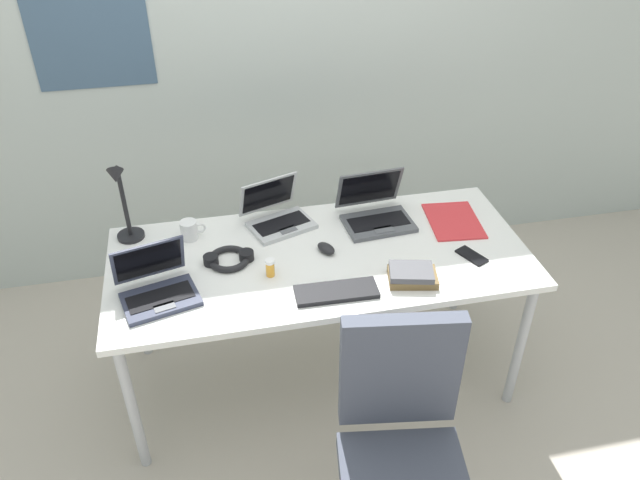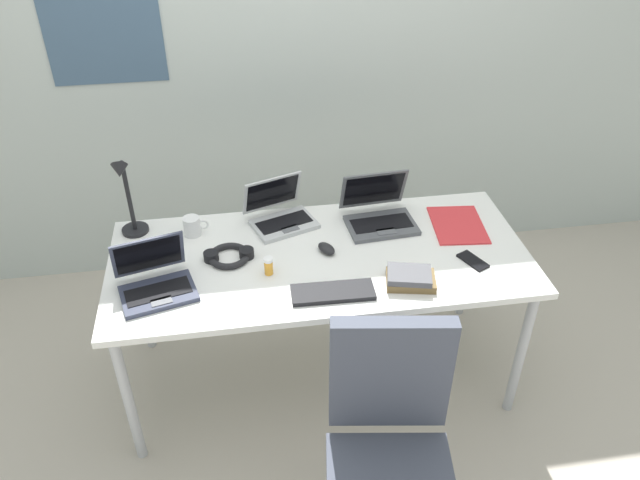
# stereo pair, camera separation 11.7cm
# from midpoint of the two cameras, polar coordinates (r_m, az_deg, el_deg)

# --- Properties ---
(ground_plane) EXTENTS (12.00, 12.00, 0.00)m
(ground_plane) POSITION_cam_midpoint_polar(r_m,az_deg,el_deg) (3.19, -1.08, -12.13)
(ground_plane) COLOR #B7AD9E
(wall_back) EXTENTS (6.00, 0.13, 2.60)m
(wall_back) POSITION_cam_midpoint_polar(r_m,az_deg,el_deg) (3.42, -5.08, 17.23)
(wall_back) COLOR #B2BCB7
(wall_back) RESTS_ON ground_plane
(desk) EXTENTS (1.80, 0.80, 0.74)m
(desk) POSITION_cam_midpoint_polar(r_m,az_deg,el_deg) (2.73, -1.23, -2.37)
(desk) COLOR white
(desk) RESTS_ON ground_plane
(desk_lamp) EXTENTS (0.12, 0.18, 0.40)m
(desk_lamp) POSITION_cam_midpoint_polar(r_m,az_deg,el_deg) (2.82, -18.63, 3.15)
(desk_lamp) COLOR black
(desk_lamp) RESTS_ON desk
(laptop_front_right) EXTENTS (0.33, 0.31, 0.22)m
(laptop_front_right) POSITION_cam_midpoint_polar(r_m,az_deg,el_deg) (2.90, 3.92, 2.52)
(laptop_front_right) COLOR #515459
(laptop_front_right) RESTS_ON desk
(laptop_front_left) EXTENTS (0.35, 0.33, 0.20)m
(laptop_front_left) POSITION_cam_midpoint_polar(r_m,az_deg,el_deg) (2.89, -5.08, 2.22)
(laptop_front_left) COLOR #B7BABC
(laptop_front_left) RESTS_ON desk
(laptop_far_corner) EXTENTS (0.34, 0.32, 0.21)m
(laptop_far_corner) POSITION_cam_midpoint_polar(r_m,az_deg,el_deg) (2.55, -15.91, -4.16)
(laptop_far_corner) COLOR #33384C
(laptop_far_corner) RESTS_ON desk
(external_keyboard) EXTENTS (0.33, 0.13, 0.02)m
(external_keyboard) POSITION_cam_midpoint_polar(r_m,az_deg,el_deg) (2.49, 0.15, -4.75)
(external_keyboard) COLOR black
(external_keyboard) RESTS_ON desk
(computer_mouse) EXTENTS (0.09, 0.11, 0.03)m
(computer_mouse) POSITION_cam_midpoint_polar(r_m,az_deg,el_deg) (2.71, -0.68, -0.78)
(computer_mouse) COLOR black
(computer_mouse) RESTS_ON desk
(cell_phone) EXTENTS (0.12, 0.15, 0.01)m
(cell_phone) POSITION_cam_midpoint_polar(r_m,az_deg,el_deg) (2.75, 12.45, -1.43)
(cell_phone) COLOR black
(cell_phone) RESTS_ON desk
(headphones) EXTENTS (0.21, 0.18, 0.04)m
(headphones) POSITION_cam_midpoint_polar(r_m,az_deg,el_deg) (2.69, -9.54, -1.70)
(headphones) COLOR black
(headphones) RESTS_ON desk
(pill_bottle) EXTENTS (0.04, 0.04, 0.08)m
(pill_bottle) POSITION_cam_midpoint_polar(r_m,az_deg,el_deg) (2.57, -5.87, -2.51)
(pill_bottle) COLOR gold
(pill_bottle) RESTS_ON desk
(book_stack) EXTENTS (0.22, 0.17, 0.06)m
(book_stack) POSITION_cam_midpoint_polar(r_m,az_deg,el_deg) (2.56, 7.08, -3.20)
(book_stack) COLOR brown
(book_stack) RESTS_ON desk
(paper_folder_far_corner) EXTENTS (0.26, 0.33, 0.01)m
(paper_folder_far_corner) POSITION_cam_midpoint_polar(r_m,az_deg,el_deg) (2.96, 10.96, 1.71)
(paper_folder_far_corner) COLOR red
(paper_folder_far_corner) RESTS_ON desk
(coffee_mug) EXTENTS (0.11, 0.08, 0.09)m
(coffee_mug) POSITION_cam_midpoint_polar(r_m,az_deg,el_deg) (2.84, -12.95, 0.87)
(coffee_mug) COLOR white
(coffee_mug) RESTS_ON desk
(office_chair) EXTENTS (0.52, 0.57, 0.97)m
(office_chair) POSITION_cam_midpoint_polar(r_m,az_deg,el_deg) (2.38, 5.91, -20.23)
(office_chair) COLOR black
(office_chair) RESTS_ON ground_plane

